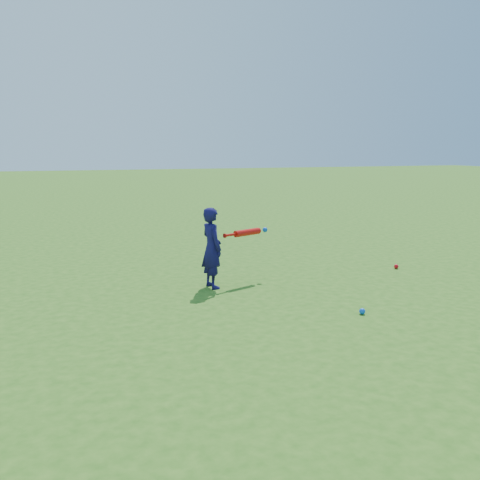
{
  "coord_description": "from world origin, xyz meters",
  "views": [
    {
      "loc": [
        -1.27,
        -6.05,
        1.81
      ],
      "look_at": [
        1.19,
        0.68,
        0.57
      ],
      "focal_mm": 40.0,
      "sensor_mm": 36.0,
      "label": 1
    }
  ],
  "objects": [
    {
      "name": "ground",
      "position": [
        0.0,
        0.0,
        0.0
      ],
      "size": [
        80.0,
        80.0,
        0.0
      ],
      "primitive_type": "plane",
      "color": "#2D6017",
      "rests_on": "ground"
    },
    {
      "name": "child",
      "position": [
        0.73,
        0.48,
        0.53
      ],
      "size": [
        0.31,
        0.42,
        1.06
      ],
      "primitive_type": "imported",
      "rotation": [
        0.0,
        0.0,
        1.73
      ],
      "color": "#130F46",
      "rests_on": "ground"
    },
    {
      "name": "ground_ball_red",
      "position": [
        3.68,
        0.58,
        0.03
      ],
      "size": [
        0.07,
        0.07,
        0.07
      ],
      "primitive_type": "sphere",
      "color": "red",
      "rests_on": "ground"
    },
    {
      "name": "ground_ball_blue",
      "position": [
        1.94,
        -1.19,
        0.03
      ],
      "size": [
        0.07,
        0.07,
        0.07
      ],
      "primitive_type": "sphere",
      "color": "blue",
      "rests_on": "ground"
    },
    {
      "name": "bat_swing",
      "position": [
        1.32,
        0.68,
        0.68
      ],
      "size": [
        0.75,
        0.35,
        0.09
      ],
      "rotation": [
        0.0,
        0.0,
        0.39
      ],
      "color": "red",
      "rests_on": "ground"
    }
  ]
}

